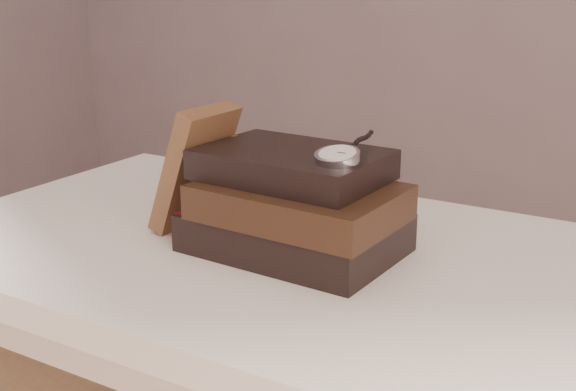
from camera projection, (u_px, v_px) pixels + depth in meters
The scene contains 5 objects.
table at pixel (276, 305), 1.04m from camera, with size 1.00×0.60×0.75m.
book_stack at pixel (296, 206), 0.96m from camera, with size 0.28×0.20×0.13m.
journal at pixel (195, 168), 1.04m from camera, with size 0.03×0.11×0.18m, color #472C1B.
pocket_watch at pixel (339, 155), 0.89m from camera, with size 0.06×0.16×0.02m.
eyeglasses at pixel (275, 170), 1.08m from camera, with size 0.12×0.14×0.05m.
Camera 1 is at (0.50, -0.45, 1.11)m, focal length 46.06 mm.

